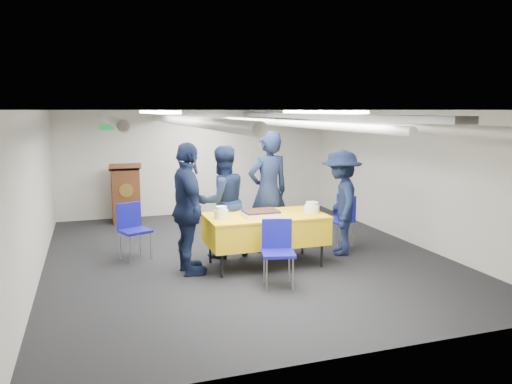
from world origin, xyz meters
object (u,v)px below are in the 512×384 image
(chair_right, at_px, (342,215))
(chair_left, at_px, (132,225))
(sailor_b, at_px, (222,202))
(sailor_c, at_px, (188,209))
(sheet_cake, at_px, (261,213))
(chair_near, at_px, (278,246))
(sailor_d, at_px, (341,202))
(sailor_a, at_px, (268,192))
(podium, at_px, (126,193))
(serving_table, at_px, (265,229))

(chair_right, relative_size, chair_left, 1.00)
(sailor_b, height_order, sailor_c, sailor_c)
(sheet_cake, relative_size, chair_near, 0.61)
(sailor_d, bearing_deg, sailor_b, -82.80)
(sailor_a, height_order, sailor_b, sailor_a)
(chair_left, bearing_deg, sailor_d, -14.27)
(sailor_b, bearing_deg, chair_right, 167.23)
(podium, xyz_separation_m, sailor_d, (3.11, -3.45, 0.23))
(serving_table, bearing_deg, sheet_cake, -142.44)
(serving_table, bearing_deg, podium, 115.86)
(chair_left, bearing_deg, serving_table, -28.39)
(podium, xyz_separation_m, sailor_b, (1.27, -2.98, 0.26))
(chair_right, bearing_deg, sheet_cake, -157.91)
(sheet_cake, xyz_separation_m, sailor_c, (-1.05, 0.05, 0.12))
(sheet_cake, relative_size, sailor_c, 0.28)
(sheet_cake, xyz_separation_m, chair_left, (-1.75, 1.08, -0.28))
(chair_right, relative_size, sailor_a, 0.44)
(podium, distance_m, sailor_b, 3.25)
(chair_near, xyz_separation_m, sailor_b, (-0.36, 1.50, 0.35))
(sailor_c, height_order, sailor_d, sailor_c)
(sailor_b, bearing_deg, sailor_d, 154.09)
(serving_table, height_order, sailor_c, sailor_c)
(sheet_cake, bearing_deg, chair_right, 22.09)
(serving_table, distance_m, sheet_cake, 0.29)
(chair_near, bearing_deg, chair_left, 133.14)
(serving_table, bearing_deg, chair_right, 20.96)
(chair_near, bearing_deg, serving_table, 81.55)
(sailor_d, bearing_deg, sailor_a, -95.37)
(podium, distance_m, chair_near, 4.77)
(sailor_a, bearing_deg, podium, -63.73)
(chair_left, bearing_deg, sailor_c, -55.80)
(chair_right, height_order, sailor_a, sailor_a)
(podium, height_order, sailor_b, sailor_b)
(sailor_c, distance_m, sailor_d, 2.51)
(serving_table, relative_size, chair_right, 2.03)
(sailor_a, xyz_separation_m, sailor_b, (-0.79, -0.06, -0.11))
(sailor_b, xyz_separation_m, sailor_c, (-0.67, -0.68, 0.05))
(podium, distance_m, chair_left, 2.64)
(chair_left, bearing_deg, chair_right, -6.42)
(sailor_c, bearing_deg, sheet_cake, -95.36)
(chair_left, bearing_deg, sailor_b, -14.16)
(podium, bearing_deg, sailor_b, -66.84)
(chair_left, xyz_separation_m, sailor_d, (3.20, -0.81, 0.31))
(chair_near, height_order, sailor_b, sailor_b)
(podium, xyz_separation_m, sailor_a, (2.07, -2.92, 0.37))
(sailor_a, distance_m, sailor_d, 1.18)
(sheet_cake, height_order, sailor_d, sailor_d)
(sailor_b, distance_m, sailor_c, 0.95)
(sheet_cake, bearing_deg, sailor_d, 10.35)
(chair_near, bearing_deg, sheet_cake, 88.14)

